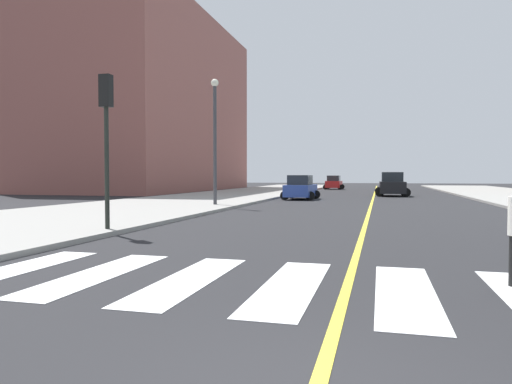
# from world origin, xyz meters

# --- Properties ---
(sidewalk_kerb_west) EXTENTS (10.00, 120.00, 0.15)m
(sidewalk_kerb_west) POSITION_xyz_m (-12.20, 20.00, 0.07)
(sidewalk_kerb_west) COLOR gray
(sidewalk_kerb_west) RESTS_ON ground
(crosswalk_paint) EXTENTS (13.50, 4.00, 0.01)m
(crosswalk_paint) POSITION_xyz_m (0.00, 4.00, 0.01)
(crosswalk_paint) COLOR silver
(crosswalk_paint) RESTS_ON ground
(lane_divider_paint) EXTENTS (0.16, 80.00, 0.01)m
(lane_divider_paint) POSITION_xyz_m (0.00, 40.00, 0.01)
(lane_divider_paint) COLOR yellow
(lane_divider_paint) RESTS_ON ground
(low_rise_brick_west) EXTENTS (16.00, 32.00, 20.80)m
(low_rise_brick_west) POSITION_xyz_m (-27.11, 49.39, 10.40)
(low_rise_brick_west) COLOR #8B4F48
(low_rise_brick_west) RESTS_ON ground
(car_black_nearest) EXTENTS (2.99, 4.73, 2.10)m
(car_black_nearest) POSITION_xyz_m (1.55, 39.50, 0.98)
(car_black_nearest) COLOR black
(car_black_nearest) RESTS_ON ground
(car_gray_second) EXTENTS (2.38, 3.77, 1.67)m
(car_gray_second) POSITION_xyz_m (1.83, 56.70, 0.78)
(car_gray_second) COLOR slate
(car_gray_second) RESTS_ON ground
(car_red_third) EXTENTS (2.57, 4.06, 1.80)m
(car_red_third) POSITION_xyz_m (-5.30, 58.34, 0.84)
(car_red_third) COLOR red
(car_red_third) RESTS_ON ground
(car_blue_fourth) EXTENTS (2.65, 4.16, 1.83)m
(car_blue_fourth) POSITION_xyz_m (-5.29, 31.61, 0.86)
(car_blue_fourth) COLOR #2D479E
(car_blue_fourth) RESTS_ON ground
(traffic_light_far_corner) EXTENTS (0.36, 0.41, 4.79)m
(traffic_light_far_corner) POSITION_xyz_m (-7.74, 9.44, 3.52)
(traffic_light_far_corner) COLOR black
(traffic_light_far_corner) RESTS_ON sidewalk_kerb_west
(street_lamp) EXTENTS (0.44, 0.44, 7.17)m
(street_lamp) POSITION_xyz_m (-8.67, 21.96, 4.40)
(street_lamp) COLOR #38383D
(street_lamp) RESTS_ON sidewalk_kerb_west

